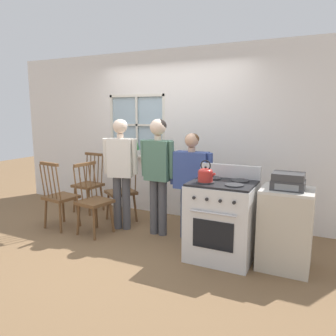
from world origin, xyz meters
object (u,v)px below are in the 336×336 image
object	(u,v)px
stove	(222,220)
side_counter	(285,229)
chair_near_wall	(122,193)
person_adult_right	(191,176)
stereo	(288,181)
potted_plant	(136,151)
person_elderly_left	(121,164)
person_teen_center	(158,165)
chair_near_stove	(94,202)
chair_by_window	(60,198)
kettle	(205,174)
chair_center_cluster	(89,185)

from	to	relation	value
stove	side_counter	bearing A→B (deg)	6.34
chair_near_wall	person_adult_right	bearing A→B (deg)	115.93
side_counter	stereo	world-z (taller)	stereo
potted_plant	stereo	distance (m)	2.82
person_elderly_left	person_teen_center	distance (m)	0.59
chair_near_stove	side_counter	xyz separation A→B (m)	(2.56, 0.11, -0.02)
chair_by_window	stereo	xyz separation A→B (m)	(3.16, 0.12, 0.52)
person_elderly_left	side_counter	bearing A→B (deg)	-21.13
chair_by_window	stove	world-z (taller)	stove
chair_near_stove	person_teen_center	xyz separation A→B (m)	(0.84, 0.38, 0.53)
person_adult_right	kettle	size ratio (longest dim) A/B	5.84
chair_near_wall	kettle	world-z (taller)	kettle
person_elderly_left	person_adult_right	world-z (taller)	person_elderly_left
person_teen_center	stove	size ratio (longest dim) A/B	1.50
chair_by_window	stereo	world-z (taller)	stereo
stereo	kettle	bearing A→B (deg)	-167.74
chair_by_window	potted_plant	distance (m)	1.50
chair_near_stove	potted_plant	distance (m)	1.35
chair_by_window	person_teen_center	xyz separation A→B (m)	(1.43, 0.42, 0.53)
kettle	potted_plant	xyz separation A→B (m)	(-1.72, 1.31, 0.03)
chair_by_window	stereo	bearing A→B (deg)	-169.94
potted_plant	side_counter	world-z (taller)	potted_plant
chair_by_window	person_teen_center	size ratio (longest dim) A/B	0.62
side_counter	potted_plant	bearing A→B (deg)	156.91
stove	stereo	size ratio (longest dim) A/B	3.19
person_elderly_left	person_adult_right	distance (m)	1.07
chair_near_wall	person_teen_center	bearing A→B (deg)	106.97
chair_near_wall	side_counter	world-z (taller)	chair_near_wall
person_teen_center	kettle	world-z (taller)	person_teen_center
side_counter	stereo	size ratio (longest dim) A/B	2.65
chair_near_wall	chair_center_cluster	world-z (taller)	same
side_counter	person_teen_center	bearing A→B (deg)	171.08
person_teen_center	stereo	distance (m)	1.75
person_teen_center	stove	bearing A→B (deg)	-19.89
person_elderly_left	stove	xyz separation A→B (m)	(1.61, -0.31, -0.50)
person_adult_right	stereo	size ratio (longest dim) A/B	4.24
chair_by_window	chair_center_cluster	size ratio (longest dim) A/B	1.00
chair_center_cluster	person_elderly_left	xyz separation A→B (m)	(1.00, -0.48, 0.51)
kettle	stereo	bearing A→B (deg)	12.26
side_counter	stereo	bearing A→B (deg)	-90.00
chair_center_cluster	person_elderly_left	distance (m)	1.22
kettle	side_counter	bearing A→B (deg)	13.57
potted_plant	stereo	world-z (taller)	potted_plant
chair_near_wall	stereo	world-z (taller)	stereo
kettle	chair_center_cluster	bearing A→B (deg)	159.47
stove	chair_by_window	bearing A→B (deg)	-178.43
chair_near_wall	kettle	xyz separation A→B (m)	(1.64, -0.72, 0.56)
stove	person_elderly_left	bearing A→B (deg)	169.12
chair_by_window	stove	size ratio (longest dim) A/B	0.93
side_counter	stereo	xyz separation A→B (m)	(0.00, -0.02, 0.54)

